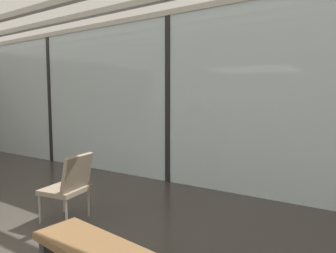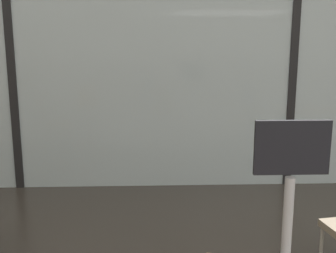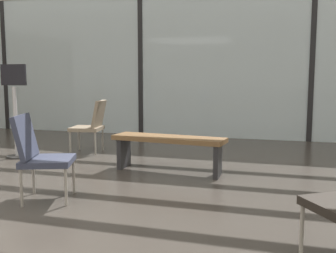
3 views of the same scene
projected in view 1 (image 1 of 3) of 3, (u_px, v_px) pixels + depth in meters
glass_curtain_wall at (169, 101)px, 5.54m from camera, size 14.00×0.08×3.06m
window_mullion_0 at (51, 100)px, 7.43m from camera, size 0.10×0.12×3.06m
window_mullion_1 at (169, 101)px, 5.54m from camera, size 0.10×0.12×3.06m
parked_airplane at (248, 82)px, 9.26m from camera, size 13.35×4.15×4.15m
lounge_chair_2 at (70, 183)px, 3.77m from camera, size 0.60×0.56×0.87m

